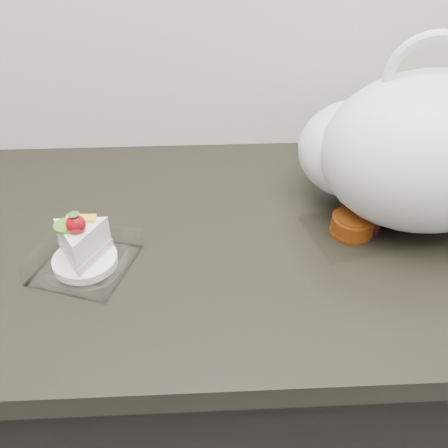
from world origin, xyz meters
name	(u,v)px	position (x,y,z in m)	size (l,w,h in m)	color
counter	(247,385)	(0.00, 1.69, 0.45)	(2.04, 0.64, 0.90)	black
cake_tray	(83,252)	(-0.28, 1.61, 0.93)	(0.17, 0.17, 0.11)	white
mooncake_wrap	(353,226)	(0.17, 1.67, 0.91)	(0.17, 0.16, 0.03)	white
plastic_bag	(413,150)	(0.26, 1.72, 1.03)	(0.44, 0.39, 0.32)	white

